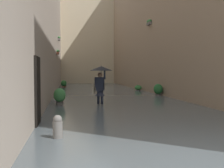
{
  "coord_description": "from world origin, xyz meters",
  "views": [
    {
      "loc": [
        2.52,
        4.12,
        1.76
      ],
      "look_at": [
        0.41,
        -8.47,
        1.15
      ],
      "focal_mm": 41.88,
      "sensor_mm": 36.0,
      "label": 1
    }
  ],
  "objects_px": {
    "potted_plant_near_left": "(138,89)",
    "potted_plant_mid_right": "(64,84)",
    "potted_plant_mid_left": "(158,91)",
    "mooring_bollard": "(58,131)",
    "person_wading": "(101,77)",
    "potted_plant_near_right": "(60,97)"
  },
  "relations": [
    {
      "from": "potted_plant_near_left",
      "to": "potted_plant_mid_left",
      "type": "bearing_deg",
      "value": 90.87
    },
    {
      "from": "potted_plant_mid_left",
      "to": "potted_plant_mid_right",
      "type": "height_order",
      "value": "potted_plant_mid_left"
    },
    {
      "from": "potted_plant_near_left",
      "to": "potted_plant_mid_right",
      "type": "xyz_separation_m",
      "value": [
        6.04,
        -5.97,
        0.11
      ]
    },
    {
      "from": "person_wading",
      "to": "potted_plant_mid_left",
      "type": "height_order",
      "value": "person_wading"
    },
    {
      "from": "potted_plant_near_right",
      "to": "potted_plant_near_left",
      "type": "xyz_separation_m",
      "value": [
        -5.99,
        -8.24,
        -0.2
      ]
    },
    {
      "from": "potted_plant_mid_left",
      "to": "potted_plant_near_left",
      "type": "relative_size",
      "value": 1.48
    },
    {
      "from": "person_wading",
      "to": "potted_plant_mid_right",
      "type": "bearing_deg",
      "value": -82.0
    },
    {
      "from": "potted_plant_mid_left",
      "to": "mooring_bollard",
      "type": "distance_m",
      "value": 11.42
    },
    {
      "from": "person_wading",
      "to": "mooring_bollard",
      "type": "distance_m",
      "value": 6.6
    },
    {
      "from": "potted_plant_mid_right",
      "to": "mooring_bollard",
      "type": "bearing_deg",
      "value": 90.57
    },
    {
      "from": "potted_plant_near_right",
      "to": "potted_plant_mid_left",
      "type": "height_order",
      "value": "potted_plant_near_right"
    },
    {
      "from": "potted_plant_mid_right",
      "to": "potted_plant_near_right",
      "type": "bearing_deg",
      "value": 90.2
    },
    {
      "from": "potted_plant_near_right",
      "to": "potted_plant_mid_right",
      "type": "height_order",
      "value": "potted_plant_near_right"
    },
    {
      "from": "potted_plant_near_left",
      "to": "potted_plant_near_right",
      "type": "bearing_deg",
      "value": 54.0
    },
    {
      "from": "person_wading",
      "to": "potted_plant_mid_right",
      "type": "distance_m",
      "value": 14.25
    },
    {
      "from": "potted_plant_mid_left",
      "to": "potted_plant_near_left",
      "type": "distance_m",
      "value": 4.59
    },
    {
      "from": "potted_plant_mid_right",
      "to": "mooring_bollard",
      "type": "xyz_separation_m",
      "value": [
        -0.2,
        20.33,
        -0.11
      ]
    },
    {
      "from": "potted_plant_mid_left",
      "to": "mooring_bollard",
      "type": "bearing_deg",
      "value": 58.86
    },
    {
      "from": "person_wading",
      "to": "potted_plant_mid_left",
      "type": "distance_m",
      "value": 5.51
    },
    {
      "from": "person_wading",
      "to": "potted_plant_near_right",
      "type": "height_order",
      "value": "person_wading"
    },
    {
      "from": "potted_plant_near_left",
      "to": "potted_plant_mid_right",
      "type": "height_order",
      "value": "potted_plant_mid_right"
    },
    {
      "from": "potted_plant_mid_left",
      "to": "potted_plant_near_left",
      "type": "bearing_deg",
      "value": -89.13
    }
  ]
}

